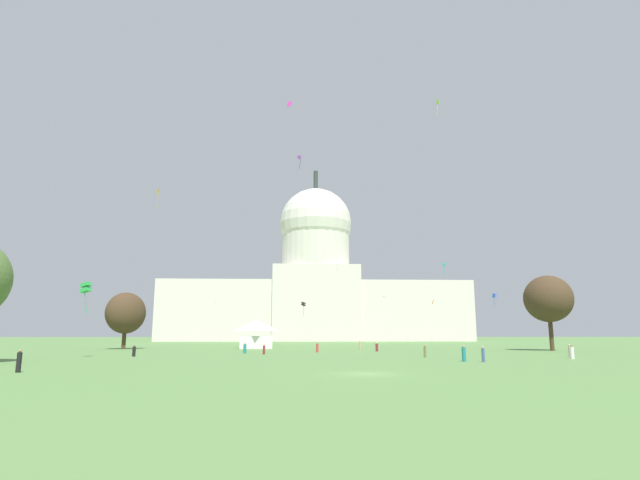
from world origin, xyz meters
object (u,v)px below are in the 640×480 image
capitol_building (316,287)px  person_teal_mid_center (464,354)px  kite_gold_mid (158,193)px  kite_orange_low (433,302)px  kite_yellow_low (386,297)px  tree_east_mid (548,299)px  person_olive_mid_left (425,351)px  kite_violet_high (299,158)px  person_maroon_mid_right (264,349)px  person_maroon_aisle_center (377,347)px  person_denim_back_left (483,355)px  person_black_edge_west (19,362)px  person_tan_deep_crowd (360,345)px  person_white_lawn_far_left (572,353)px  tree_west_mid (126,313)px  kite_white_low (214,304)px  person_black_front_left (134,351)px  kite_turquoise_mid (444,265)px  kite_black_low (303,304)px  kite_cyan_mid (338,265)px  kite_lime_high (438,104)px  person_teal_lawn_far_right (245,349)px  person_tan_near_tree_west (570,351)px  kite_magenta_high (289,104)px  event_tent (256,334)px  kite_blue_low (494,296)px  kite_green_low (86,288)px  person_red_front_right (317,348)px

capitol_building → person_teal_mid_center: (9.91, -148.09, -20.68)m
capitol_building → kite_gold_mid: bearing=-112.0°
kite_orange_low → kite_yellow_low: (-15.52, -8.89, 0.74)m
tree_east_mid → person_olive_mid_left: bearing=-140.7°
capitol_building → kite_yellow_low: 67.14m
person_teal_mid_center → kite_violet_high: kite_violet_high is taller
person_maroon_mid_right → person_maroon_aisle_center: person_maroon_aisle_center is taller
person_denim_back_left → kite_yellow_low: kite_yellow_low is taller
person_black_edge_west → person_tan_deep_crowd: size_ratio=1.02×
kite_orange_low → person_white_lawn_far_left: bearing=40.2°
tree_west_mid → kite_white_low: 65.31m
person_black_front_left → person_denim_back_left: person_denim_back_left is taller
kite_turquoise_mid → kite_white_low: 74.03m
kite_black_low → person_teal_mid_center: bearing=34.2°
kite_black_low → kite_cyan_mid: bearing=163.5°
person_tan_deep_crowd → capitol_building: bearing=162.1°
kite_cyan_mid → kite_lime_high: 84.40m
person_teal_mid_center → kite_lime_high: (6.32, 26.14, 41.31)m
person_teal_lawn_far_right → person_olive_mid_left: bearing=-148.4°
tree_east_mid → person_denim_back_left: tree_east_mid is taller
person_olive_mid_left → person_tan_near_tree_west: person_tan_near_tree_west is taller
kite_cyan_mid → kite_magenta_high: size_ratio=2.28×
tree_west_mid → kite_magenta_high: 52.51m
person_denim_back_left → kite_violet_high: kite_violet_high is taller
person_black_front_left → person_maroon_aisle_center: size_ratio=0.98×
person_white_lawn_far_left → kite_black_low: kite_black_low is taller
event_tent → kite_magenta_high: 46.93m
person_denim_back_left → kite_blue_low: kite_blue_low is taller
event_tent → kite_violet_high: (8.56, 21.60, 45.32)m
person_maroon_aisle_center → kite_black_low: size_ratio=0.35×
person_black_edge_west → tree_west_mid: bearing=51.9°
person_denim_back_left → person_teal_mid_center: 2.04m
tree_east_mid → person_maroon_mid_right: size_ratio=8.75×
event_tent → kite_white_low: (-18.32, 61.53, 9.54)m
kite_gold_mid → kite_green_low: (3.94, -43.18, -24.33)m
person_maroon_aisle_center → event_tent: bearing=-64.7°
person_denim_back_left → kite_cyan_mid: kite_cyan_mid is taller
person_red_front_right → kite_black_low: size_ratio=0.35×
tree_east_mid → person_teal_lawn_far_right: (-52.31, -9.55, -8.25)m
person_teal_lawn_far_right → person_olive_mid_left: 27.55m
person_teal_lawn_far_right → person_white_lawn_far_left: (40.37, -18.34, 0.00)m
person_teal_mid_center → kite_gold_mid: 78.64m
tree_east_mid → kite_lime_high: size_ratio=4.61×
person_denim_back_left → kite_blue_low: size_ratio=0.58×
person_red_front_right → person_olive_mid_left: 21.90m
capitol_building → person_maroon_aisle_center: capitol_building is taller
kite_white_low → kite_orange_low: bearing=11.7°
person_teal_mid_center → kite_gold_mid: kite_gold_mid is taller
kite_turquoise_mid → kite_lime_high: bearing=-176.0°
kite_blue_low → kite_violet_high: (-44.02, 13.96, 36.88)m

